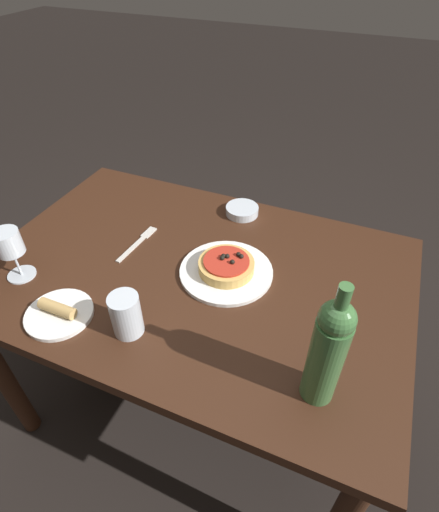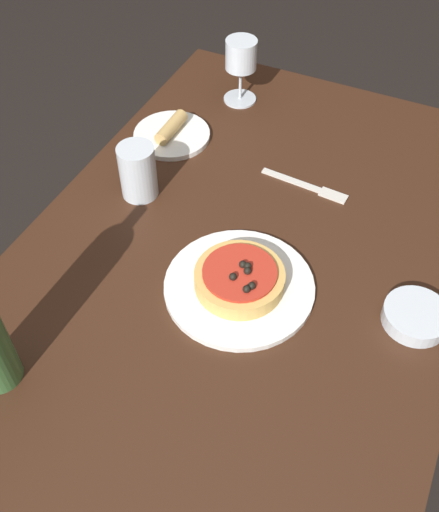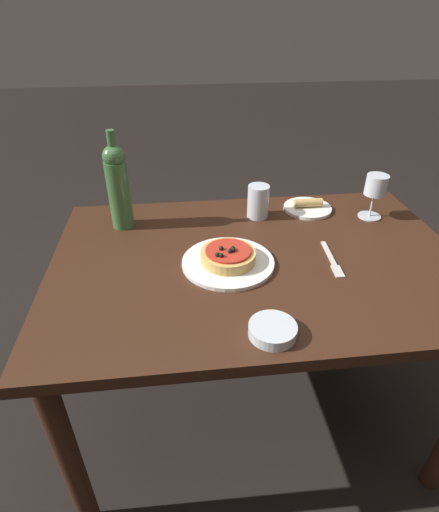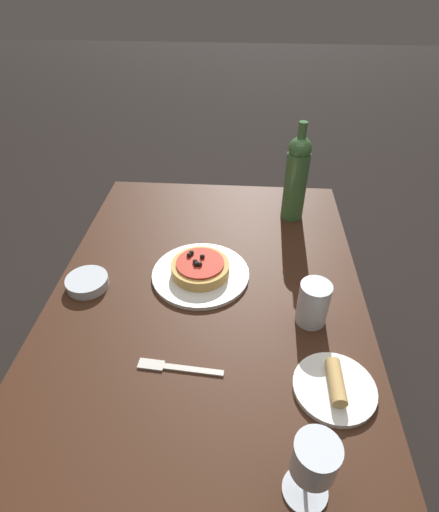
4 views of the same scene
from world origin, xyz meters
name	(u,v)px [view 1 (image 1 of 4)]	position (x,y,z in m)	size (l,w,h in m)	color
ground_plane	(201,398)	(0.00, 0.00, 0.00)	(14.00, 14.00, 0.00)	black
dining_table	(194,292)	(0.00, 0.00, 0.63)	(1.24, 0.83, 0.72)	#381E11
dinner_plate	(226,271)	(0.09, 0.03, 0.73)	(0.27, 0.27, 0.01)	white
pizza	(226,265)	(0.10, 0.03, 0.75)	(0.16, 0.16, 0.05)	tan
wine_glass	(9,245)	(-0.45, -0.21, 0.83)	(0.08, 0.08, 0.16)	silver
wine_bottle	(328,351)	(0.42, -0.25, 0.87)	(0.07, 0.07, 0.33)	#3D6B38
water_cup	(126,315)	(-0.05, -0.26, 0.78)	(0.08, 0.08, 0.12)	silver
side_bowl	(242,210)	(0.03, 0.33, 0.74)	(0.11, 0.11, 0.03)	silver
fork	(139,242)	(-0.22, 0.05, 0.72)	(0.03, 0.19, 0.00)	beige
side_plate	(59,313)	(-0.24, -0.29, 0.73)	(0.17, 0.17, 0.04)	white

